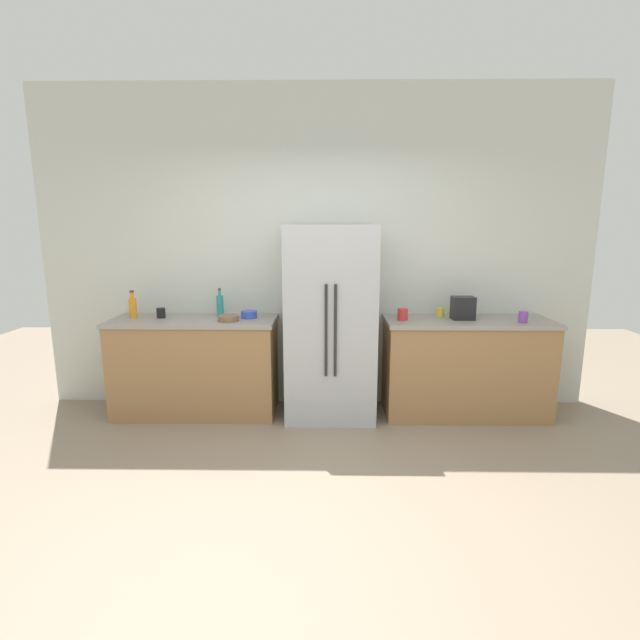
{
  "coord_description": "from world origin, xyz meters",
  "views": [
    {
      "loc": [
        0.1,
        -2.73,
        1.75
      ],
      "look_at": [
        0.05,
        0.45,
        1.12
      ],
      "focal_mm": 26.1,
      "sensor_mm": 36.0,
      "label": 1
    }
  ],
  "objects": [
    {
      "name": "counter_right",
      "position": [
        1.41,
        1.51,
        0.46
      ],
      "size": [
        1.53,
        0.6,
        0.92
      ],
      "color": "#9E7247",
      "rests_on": "ground_plane"
    },
    {
      "name": "toaster",
      "position": [
        1.36,
        1.52,
        1.03
      ],
      "size": [
        0.2,
        0.15,
        0.21
      ],
      "primitive_type": "cube",
      "color": "black",
      "rests_on": "counter_right"
    },
    {
      "name": "cup_d",
      "position": [
        -1.46,
        1.55,
        0.97
      ],
      "size": [
        0.08,
        0.08,
        0.09
      ],
      "primitive_type": "cylinder",
      "color": "black",
      "rests_on": "counter_left"
    },
    {
      "name": "cup_c",
      "position": [
        0.8,
        1.47,
        0.98
      ],
      "size": [
        0.09,
        0.09,
        0.11
      ],
      "primitive_type": "cylinder",
      "color": "red",
      "rests_on": "counter_right"
    },
    {
      "name": "refrigerator",
      "position": [
        0.14,
        1.47,
        0.89
      ],
      "size": [
        0.82,
        0.66,
        1.78
      ],
      "color": "#B2B5BA",
      "rests_on": "ground_plane"
    },
    {
      "name": "ground_plane",
      "position": [
        0.0,
        0.0,
        0.0
      ],
      "size": [
        10.73,
        10.73,
        0.0
      ],
      "primitive_type": "plane",
      "color": "gray"
    },
    {
      "name": "bottle_a",
      "position": [
        -1.72,
        1.54,
        1.03
      ],
      "size": [
        0.07,
        0.07,
        0.26
      ],
      "color": "orange",
      "rests_on": "counter_left"
    },
    {
      "name": "cup_a",
      "position": [
        1.19,
        1.66,
        0.96
      ],
      "size": [
        0.07,
        0.07,
        0.08
      ],
      "primitive_type": "cylinder",
      "color": "yellow",
      "rests_on": "counter_right"
    },
    {
      "name": "bowl_b",
      "position": [
        -0.79,
        1.4,
        0.95
      ],
      "size": [
        0.19,
        0.19,
        0.05
      ],
      "primitive_type": "cylinder",
      "color": "brown",
      "rests_on": "counter_left"
    },
    {
      "name": "counter_left",
      "position": [
        -1.14,
        1.51,
        0.46
      ],
      "size": [
        1.53,
        0.6,
        0.92
      ],
      "color": "#9E7247",
      "rests_on": "ground_plane"
    },
    {
      "name": "cup_b",
      "position": [
        1.86,
        1.37,
        0.97
      ],
      "size": [
        0.08,
        0.08,
        0.1
      ],
      "primitive_type": "cylinder",
      "color": "purple",
      "rests_on": "counter_right"
    },
    {
      "name": "kitchen_back_panel",
      "position": [
        0.0,
        1.86,
        1.53
      ],
      "size": [
        5.36,
        0.1,
        3.07
      ],
      "primitive_type": "cube",
      "color": "silver",
      "rests_on": "ground_plane"
    },
    {
      "name": "bowl_a",
      "position": [
        -0.63,
        1.56,
        0.96
      ],
      "size": [
        0.15,
        0.15,
        0.07
      ],
      "primitive_type": "cylinder",
      "color": "blue",
      "rests_on": "counter_left"
    },
    {
      "name": "bottle_b",
      "position": [
        -0.92,
        1.65,
        1.03
      ],
      "size": [
        0.07,
        0.07,
        0.27
      ],
      "color": "teal",
      "rests_on": "counter_left"
    }
  ]
}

